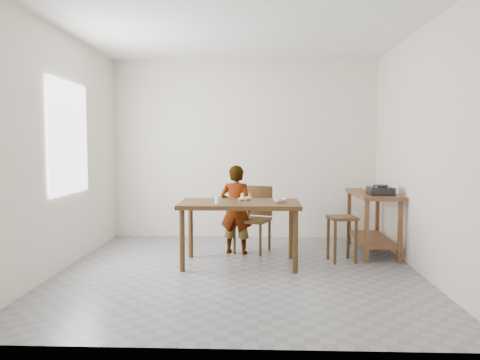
{
  "coord_description": "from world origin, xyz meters",
  "views": [
    {
      "loc": [
        0.21,
        -5.15,
        1.42
      ],
      "look_at": [
        0.0,
        0.4,
        1.0
      ],
      "focal_mm": 35.0,
      "sensor_mm": 36.0,
      "label": 1
    }
  ],
  "objects_px": {
    "dining_table": "(240,233)",
    "stool": "(342,239)",
    "prep_counter": "(372,222)",
    "dining_chair": "(252,220)",
    "child": "(236,209)"
  },
  "relations": [
    {
      "from": "dining_table",
      "to": "stool",
      "type": "bearing_deg",
      "value": 9.61
    },
    {
      "from": "prep_counter",
      "to": "stool",
      "type": "bearing_deg",
      "value": -134.58
    },
    {
      "from": "prep_counter",
      "to": "dining_table",
      "type": "bearing_deg",
      "value": -157.85
    },
    {
      "from": "dining_chair",
      "to": "dining_table",
      "type": "bearing_deg",
      "value": -81.5
    },
    {
      "from": "stool",
      "to": "dining_chair",
      "type": "bearing_deg",
      "value": 157.22
    },
    {
      "from": "dining_table",
      "to": "dining_chair",
      "type": "bearing_deg",
      "value": 78.16
    },
    {
      "from": "child",
      "to": "stool",
      "type": "relative_size",
      "value": 2.09
    },
    {
      "from": "dining_table",
      "to": "stool",
      "type": "distance_m",
      "value": 1.26
    },
    {
      "from": "prep_counter",
      "to": "child",
      "type": "relative_size",
      "value": 1.04
    },
    {
      "from": "stool",
      "to": "prep_counter",
      "type": "bearing_deg",
      "value": 45.42
    },
    {
      "from": "child",
      "to": "dining_chair",
      "type": "bearing_deg",
      "value": -144.99
    },
    {
      "from": "dining_table",
      "to": "dining_chair",
      "type": "relative_size",
      "value": 1.62
    },
    {
      "from": "child",
      "to": "dining_chair",
      "type": "height_order",
      "value": "child"
    },
    {
      "from": "dining_table",
      "to": "child",
      "type": "bearing_deg",
      "value": 96.9
    },
    {
      "from": "prep_counter",
      "to": "stool",
      "type": "relative_size",
      "value": 2.16
    }
  ]
}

